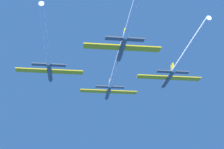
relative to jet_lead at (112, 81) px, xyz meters
name	(u,v)px	position (x,y,z in m)	size (l,w,h in m)	color
jet_lead	(112,81)	(0.00, 0.00, 0.00)	(16.69, 38.63, 2.76)	#4C5660
jet_left_wing	(48,57)	(-16.36, -14.15, -0.66)	(16.69, 37.37, 2.76)	#4C5660
jet_right_wing	(177,66)	(14.19, -13.93, -1.05)	(16.69, 36.69, 2.76)	#4C5660
jet_slot	(128,27)	(-0.15, -30.34, -1.14)	(16.69, 38.94, 2.76)	#4C5660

